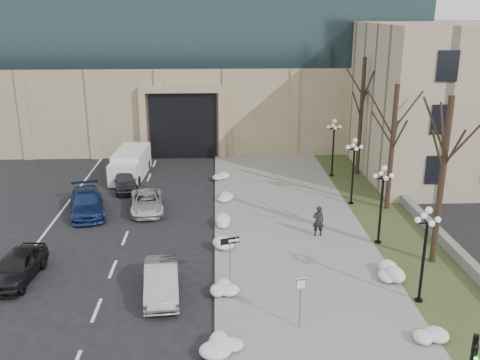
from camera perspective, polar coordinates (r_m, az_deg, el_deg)
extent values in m
cube|color=gray|center=(32.50, 5.58, -5.78)|extent=(9.00, 40.00, 0.12)
cube|color=gray|center=(32.19, -2.42, -5.92)|extent=(0.30, 40.00, 0.14)
cube|color=#354321|center=(34.01, 16.54, -5.39)|extent=(4.00, 40.00, 0.10)
cube|color=slate|center=(36.31, 18.58, -3.59)|extent=(0.50, 30.00, 0.70)
cube|color=tan|center=(58.19, -3.56, 8.85)|extent=(40.00, 20.00, 8.00)
cube|color=black|center=(49.60, -6.03, 6.05)|extent=(6.00, 2.50, 6.00)
cube|color=tan|center=(47.65, -6.25, 9.59)|extent=(7.50, 0.60, 0.60)
cube|color=tan|center=(48.58, -10.26, 5.61)|extent=(0.60, 0.60, 6.00)
cube|color=tan|center=(48.13, -1.94, 5.78)|extent=(0.60, 0.60, 6.00)
cube|color=black|center=(39.01, 20.11, 1.05)|extent=(1.40, 0.25, 2.00)
cube|color=black|center=(38.22, 20.67, 6.08)|extent=(1.40, 0.25, 2.00)
cube|color=black|center=(37.74, 21.25, 11.28)|extent=(1.40, 0.25, 2.00)
imported|color=black|center=(29.21, -22.66, -8.48)|extent=(2.14, 4.58, 1.52)
imported|color=#A0A2A8|center=(25.96, -8.38, -10.61)|extent=(1.99, 4.63, 1.48)
imported|color=navy|center=(36.83, -16.03, -2.35)|extent=(3.43, 5.65, 1.53)
imported|color=silver|center=(36.44, -9.90, -2.33)|extent=(2.72, 4.85, 1.28)
imported|color=#323237|center=(40.99, -12.17, -0.09)|extent=(2.64, 4.43, 1.41)
imported|color=black|center=(32.00, 8.34, -4.34)|extent=(0.71, 0.49, 1.88)
cube|color=silver|center=(44.74, -11.46, 1.91)|extent=(2.54, 5.29, 2.07)
cube|color=silver|center=(41.86, -12.29, 0.60)|extent=(2.26, 1.77, 1.66)
cylinder|color=black|center=(42.46, -13.54, -0.05)|extent=(0.30, 0.74, 0.73)
cylinder|color=black|center=(42.01, -10.80, -0.06)|extent=(0.30, 0.74, 0.73)
cylinder|color=black|center=(46.61, -12.29, 1.63)|extent=(0.30, 0.74, 0.73)
cylinder|color=black|center=(46.20, -9.77, 1.64)|extent=(0.30, 0.74, 0.73)
cylinder|color=slate|center=(26.10, -1.07, -8.89)|extent=(0.06, 0.06, 2.58)
cube|color=black|center=(25.59, -1.09, -6.51)|extent=(0.91, 0.33, 0.32)
cube|color=white|center=(25.61, -0.75, -6.49)|extent=(0.43, 0.15, 0.12)
cone|color=white|center=(25.69, -0.22, -6.41)|extent=(0.29, 0.31, 0.26)
cylinder|color=slate|center=(23.12, 6.42, -13.08)|extent=(0.06, 0.06, 2.37)
cube|color=white|center=(22.64, 6.51, -10.97)|extent=(0.52, 0.10, 0.52)
cube|color=black|center=(22.62, 6.53, -11.01)|extent=(0.45, 0.06, 0.45)
cube|color=white|center=(22.61, 6.53, -11.01)|extent=(0.39, 0.05, 0.39)
imported|color=black|center=(17.52, 23.61, -16.92)|extent=(0.18, 0.95, 0.19)
sphere|color=#19E533|center=(17.37, 23.87, -17.05)|extent=(0.13, 0.13, 0.13)
ellipsoid|color=white|center=(21.78, -1.56, -17.93)|extent=(1.10, 1.60, 0.36)
ellipsoid|color=white|center=(26.10, -1.83, -11.36)|extent=(1.10, 1.60, 0.36)
ellipsoid|color=white|center=(30.26, -2.20, -7.06)|extent=(1.10, 1.60, 0.36)
ellipsoid|color=white|center=(33.53, -1.48, -4.49)|extent=(1.10, 1.60, 0.36)
ellipsoid|color=white|center=(37.90, -1.95, -1.81)|extent=(1.10, 1.60, 0.36)
ellipsoid|color=white|center=(42.56, -2.18, 0.40)|extent=(1.10, 1.60, 0.36)
ellipsoid|color=white|center=(23.98, 19.28, -15.34)|extent=(1.10, 1.60, 0.36)
ellipsoid|color=white|center=(28.39, 15.22, -9.49)|extent=(1.10, 1.60, 0.36)
cylinder|color=black|center=(26.70, 18.50, -12.13)|extent=(0.36, 0.36, 0.20)
cylinder|color=black|center=(25.84, 18.91, -8.47)|extent=(0.14, 0.14, 4.00)
cylinder|color=black|center=(25.05, 19.37, -4.35)|extent=(0.10, 0.90, 0.10)
cylinder|color=black|center=(25.05, 19.37, -4.35)|extent=(0.90, 0.10, 0.10)
sphere|color=white|center=(24.84, 19.51, -3.06)|extent=(0.32, 0.32, 0.32)
sphere|color=white|center=(25.17, 20.36, -3.99)|extent=(0.28, 0.28, 0.28)
sphere|color=white|center=(24.84, 18.44, -4.07)|extent=(0.28, 0.28, 0.28)
sphere|color=white|center=(25.39, 19.04, -3.66)|extent=(0.28, 0.28, 0.28)
sphere|color=white|center=(24.61, 19.78, -4.41)|extent=(0.28, 0.28, 0.28)
cylinder|color=black|center=(32.17, 14.50, -6.48)|extent=(0.36, 0.36, 0.20)
cylinder|color=black|center=(31.45, 14.77, -3.32)|extent=(0.14, 0.14, 4.00)
cylinder|color=black|center=(30.81, 15.06, 0.16)|extent=(0.10, 0.90, 0.10)
cylinder|color=black|center=(30.81, 15.06, 0.16)|extent=(0.90, 0.10, 0.10)
sphere|color=white|center=(30.64, 15.14, 1.23)|extent=(0.32, 0.32, 0.32)
sphere|color=white|center=(30.90, 15.87, 0.43)|extent=(0.28, 0.28, 0.28)
sphere|color=white|center=(30.63, 14.27, 0.41)|extent=(0.28, 0.28, 0.28)
sphere|color=white|center=(31.17, 14.84, 0.67)|extent=(0.28, 0.28, 0.28)
sphere|color=white|center=(30.36, 15.32, 0.17)|extent=(0.28, 0.28, 0.28)
cylinder|color=black|center=(37.96, 11.75, -2.48)|extent=(0.36, 0.36, 0.20)
cylinder|color=black|center=(37.35, 11.93, 0.25)|extent=(0.14, 0.14, 4.00)
cylinder|color=black|center=(36.81, 12.12, 3.22)|extent=(0.10, 0.90, 0.10)
cylinder|color=black|center=(36.81, 12.12, 3.22)|extent=(0.90, 0.10, 0.10)
sphere|color=white|center=(36.67, 12.19, 4.13)|extent=(0.32, 0.32, 0.32)
sphere|color=white|center=(36.89, 12.82, 3.45)|extent=(0.28, 0.28, 0.28)
sphere|color=white|center=(36.67, 11.46, 3.45)|extent=(0.28, 0.28, 0.28)
sphere|color=white|center=(37.20, 11.97, 3.62)|extent=(0.28, 0.28, 0.28)
sphere|color=white|center=(36.35, 12.31, 3.27)|extent=(0.28, 0.28, 0.28)
cylinder|color=black|center=(43.94, 9.74, 0.44)|extent=(0.36, 0.36, 0.20)
cylinder|color=black|center=(43.42, 9.87, 2.84)|extent=(0.14, 0.14, 4.00)
cylinder|color=black|center=(42.96, 10.01, 5.41)|extent=(0.10, 0.90, 0.10)
cylinder|color=black|center=(42.96, 10.01, 5.41)|extent=(0.90, 0.10, 0.10)
sphere|color=white|center=(42.84, 10.06, 6.20)|extent=(0.32, 0.32, 0.32)
sphere|color=white|center=(43.03, 10.61, 5.60)|extent=(0.28, 0.28, 0.28)
sphere|color=white|center=(42.83, 9.43, 5.61)|extent=(0.28, 0.28, 0.28)
sphere|color=white|center=(43.36, 9.90, 5.74)|extent=(0.28, 0.28, 0.28)
sphere|color=white|center=(42.50, 10.15, 5.48)|extent=(0.28, 0.28, 0.28)
cylinder|color=black|center=(29.19, 20.68, -0.34)|extent=(0.32, 0.32, 9.00)
cylinder|color=black|center=(36.44, 15.89, 3.19)|extent=(0.32, 0.32, 8.50)
cylinder|color=black|center=(43.81, 12.76, 6.49)|extent=(0.32, 0.32, 9.50)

